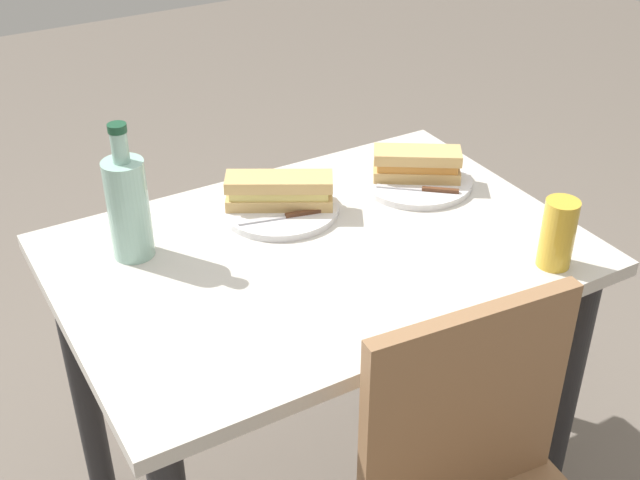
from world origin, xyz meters
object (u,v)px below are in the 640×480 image
object	(u,v)px
plate_near	(416,180)
beer_glass	(558,234)
baguette_sandwich_near	(417,164)
knife_near	(423,189)
baguette_sandwich_far	(281,190)
water_bottle	(128,206)
plate_far	(282,207)
dining_table	(320,303)
knife_far	(286,216)

from	to	relation	value
plate_near	beer_glass	distance (m)	0.40
baguette_sandwich_near	knife_near	world-z (taller)	baguette_sandwich_near
baguette_sandwich_far	water_bottle	xyz separation A→B (m)	(0.33, 0.01, 0.06)
plate_near	knife_near	world-z (taller)	knife_near
plate_far	dining_table	bearing A→B (deg)	88.46
plate_far	beer_glass	xyz separation A→B (m)	(-0.35, 0.44, 0.06)
dining_table	beer_glass	distance (m)	0.49
dining_table	plate_near	distance (m)	0.37
baguette_sandwich_near	beer_glass	distance (m)	0.40
plate_near	baguette_sandwich_near	xyz separation A→B (m)	(0.00, 0.00, 0.04)
baguette_sandwich_near	knife_near	distance (m)	0.07
beer_glass	plate_near	bearing A→B (deg)	-84.81
baguette_sandwich_near	beer_glass	world-z (taller)	beer_glass
plate_far	baguette_sandwich_near	bearing A→B (deg)	172.03
plate_near	plate_far	distance (m)	0.32
knife_near	beer_glass	xyz separation A→B (m)	(-0.06, 0.34, 0.05)
knife_near	water_bottle	world-z (taller)	water_bottle
plate_near	water_bottle	xyz separation A→B (m)	(0.65, -0.04, 0.10)
baguette_sandwich_near	baguette_sandwich_far	bearing A→B (deg)	-7.97
baguette_sandwich_near	knife_far	xyz separation A→B (m)	(0.33, 0.01, -0.03)
baguette_sandwich_near	knife_near	size ratio (longest dim) A/B	1.37
dining_table	baguette_sandwich_near	xyz separation A→B (m)	(-0.32, -0.13, 0.18)
plate_near	knife_far	size ratio (longest dim) A/B	1.42
plate_near	baguette_sandwich_far	world-z (taller)	baguette_sandwich_far
dining_table	water_bottle	size ratio (longest dim) A/B	3.67
dining_table	knife_far	bearing A→B (deg)	-83.98
baguette_sandwich_near	baguette_sandwich_far	xyz separation A→B (m)	(0.32, -0.04, 0.00)
plate_far	beer_glass	size ratio (longest dim) A/B	1.82
baguette_sandwich_far	plate_far	bearing A→B (deg)	0.00
plate_near	baguette_sandwich_far	size ratio (longest dim) A/B	1.10
water_bottle	baguette_sandwich_far	bearing A→B (deg)	-179.02
plate_far	baguette_sandwich_far	xyz separation A→B (m)	(-0.00, 0.00, 0.04)
beer_glass	dining_table	bearing A→B (deg)	-37.22
knife_far	beer_glass	size ratio (longest dim) A/B	1.28
baguette_sandwich_far	dining_table	bearing A→B (deg)	88.46
plate_near	knife_near	xyz separation A→B (m)	(0.02, 0.06, 0.01)
plate_near	dining_table	bearing A→B (deg)	21.37
baguette_sandwich_near	baguette_sandwich_far	world-z (taller)	same
knife_near	beer_glass	size ratio (longest dim) A/B	1.05
plate_near	beer_glass	world-z (taller)	beer_glass
dining_table	beer_glass	bearing A→B (deg)	142.78
baguette_sandwich_near	plate_far	world-z (taller)	baguette_sandwich_near
dining_table	knife_far	distance (m)	0.19
knife_near	knife_far	xyz separation A→B (m)	(0.31, -0.05, 0.00)
knife_near	knife_far	bearing A→B (deg)	-8.65
plate_near	knife_near	bearing A→B (deg)	68.15
baguette_sandwich_far	beer_glass	xyz separation A→B (m)	(-0.35, 0.44, 0.02)
knife_near	plate_far	size ratio (longest dim) A/B	0.58
water_bottle	plate_near	bearing A→B (deg)	176.55
baguette_sandwich_far	knife_near	bearing A→B (deg)	161.39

